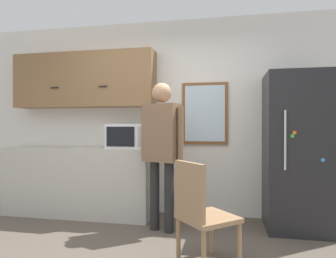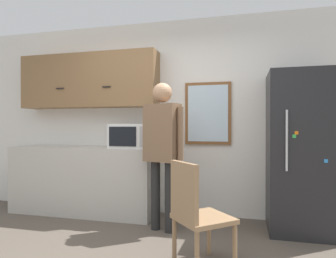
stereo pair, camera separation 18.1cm
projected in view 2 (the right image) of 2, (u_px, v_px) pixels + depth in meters
The scene contains 8 objects.
back_wall at pixel (170, 117), 4.23m from camera, with size 6.00×0.06×2.70m.
counter at pixel (84, 180), 4.22m from camera, with size 2.06×0.58×0.93m.
upper_cabinets at pixel (89, 81), 4.33m from camera, with size 2.06×0.33×0.77m.
microwave at pixel (132, 136), 3.97m from camera, with size 0.52×0.41×0.32m.
person at pixel (162, 141), 3.49m from camera, with size 0.53×0.33×1.73m.
refrigerator at pixel (301, 152), 3.45m from camera, with size 0.74×0.72×1.85m.
chair at pixel (195, 210), 2.56m from camera, with size 0.62×0.62×0.92m.
window at pixel (208, 113), 4.05m from camera, with size 0.62×0.05×0.84m.
Camera 2 is at (1.02, -2.26, 1.22)m, focal length 32.00 mm.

